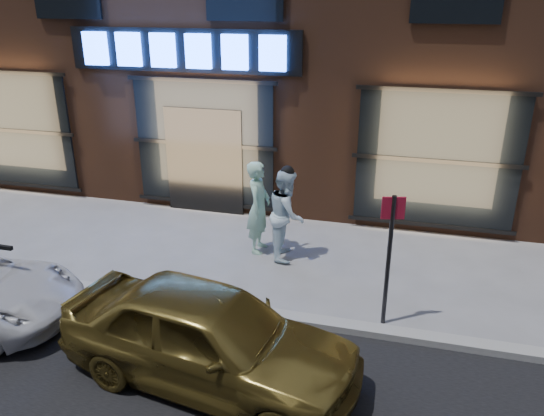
{
  "coord_description": "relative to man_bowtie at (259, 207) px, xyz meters",
  "views": [
    {
      "loc": [
        4.39,
        -6.78,
        4.72
      ],
      "look_at": [
        2.19,
        1.6,
        1.2
      ],
      "focal_mm": 35.0,
      "sensor_mm": 36.0,
      "label": 1
    }
  ],
  "objects": [
    {
      "name": "gold_sedan",
      "position": [
        0.44,
        -3.81,
        -0.24
      ],
      "size": [
        4.14,
        2.2,
        1.34
      ],
      "primitive_type": "imported",
      "rotation": [
        0.0,
        0.0,
        1.41
      ],
      "color": "olive",
      "rests_on": "ground"
    },
    {
      "name": "sign_post",
      "position": [
        2.54,
        -1.92,
        0.36
      ],
      "size": [
        0.33,
        0.11,
        2.1
      ],
      "rotation": [
        0.0,
        0.0,
        0.24
      ],
      "color": "#262628",
      "rests_on": "ground"
    },
    {
      "name": "ground",
      "position": [
        -1.75,
        -2.27,
        -0.91
      ],
      "size": [
        90.0,
        90.0,
        0.0
      ],
      "primitive_type": "plane",
      "color": "slate",
      "rests_on": "ground"
    },
    {
      "name": "man_cap",
      "position": [
        0.58,
        -0.11,
        -0.04
      ],
      "size": [
        0.79,
        0.95,
        1.74
      ],
      "primitive_type": "imported",
      "rotation": [
        0.0,
        0.0,
        1.74
      ],
      "color": "white",
      "rests_on": "ground"
    },
    {
      "name": "man_bowtie",
      "position": [
        0.0,
        0.0,
        0.0
      ],
      "size": [
        0.45,
        0.67,
        1.82
      ],
      "primitive_type": "imported",
      "rotation": [
        0.0,
        0.0,
        1.59
      ],
      "color": "#9FD1BB",
      "rests_on": "ground"
    },
    {
      "name": "curb",
      "position": [
        -1.75,
        -2.27,
        -0.85
      ],
      "size": [
        60.0,
        0.25,
        0.12
      ],
      "primitive_type": "cube",
      "color": "gray",
      "rests_on": "ground"
    }
  ]
}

